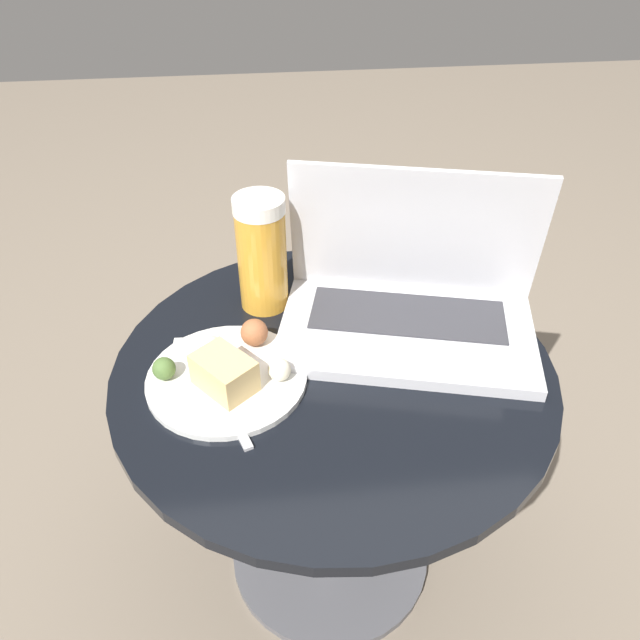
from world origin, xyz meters
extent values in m
plane|color=#726656|center=(0.00, 0.00, 0.00)|extent=(6.00, 6.00, 0.00)
cylinder|color=#515156|center=(0.00, 0.00, 0.01)|extent=(0.36, 0.36, 0.01)
cylinder|color=#515156|center=(0.00, 0.00, 0.24)|extent=(0.06, 0.06, 0.45)
cylinder|color=black|center=(0.00, 0.00, 0.47)|extent=(0.62, 0.62, 0.02)
cube|color=white|center=(-0.14, 0.01, 0.48)|extent=(0.19, 0.14, 0.00)
cube|color=silver|center=(0.11, 0.04, 0.49)|extent=(0.41, 0.30, 0.02)
cube|color=#333338|center=(0.12, 0.08, 0.50)|extent=(0.31, 0.17, 0.00)
cube|color=silver|center=(0.14, 0.14, 0.61)|extent=(0.37, 0.13, 0.22)
cube|color=silver|center=(0.14, 0.13, 0.61)|extent=(0.34, 0.11, 0.19)
cylinder|color=gold|center=(-0.09, 0.16, 0.56)|extent=(0.08, 0.08, 0.16)
cylinder|color=white|center=(-0.09, 0.16, 0.66)|extent=(0.08, 0.08, 0.02)
cylinder|color=silver|center=(-0.15, -0.02, 0.49)|extent=(0.22, 0.22, 0.01)
cube|color=#DBB775|center=(-0.15, -0.04, 0.51)|extent=(0.09, 0.10, 0.05)
sphere|color=beige|center=(-0.17, 0.02, 0.51)|extent=(0.03, 0.03, 0.03)
sphere|color=#4C6B33|center=(-0.23, -0.01, 0.51)|extent=(0.03, 0.03, 0.03)
sphere|color=#9E5B38|center=(-0.11, 0.05, 0.51)|extent=(0.04, 0.04, 0.04)
sphere|color=beige|center=(-0.08, -0.03, 0.51)|extent=(0.03, 0.03, 0.03)
cube|color=silver|center=(-0.14, -0.09, 0.48)|extent=(0.05, 0.12, 0.01)
cube|color=silver|center=(-0.17, -0.01, 0.48)|extent=(0.04, 0.06, 0.01)
camera|label=1|loc=(-0.09, -0.65, 1.07)|focal=35.00mm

